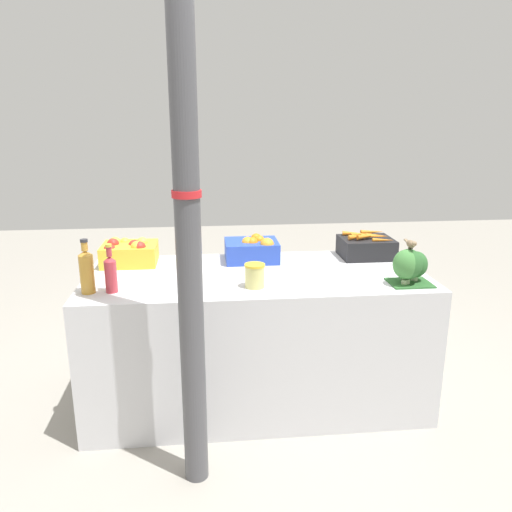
% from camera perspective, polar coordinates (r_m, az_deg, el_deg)
% --- Properties ---
extents(ground_plane, '(10.00, 10.00, 0.00)m').
position_cam_1_polar(ground_plane, '(3.18, 0.00, -15.68)').
color(ground_plane, gray).
extents(market_table, '(1.92, 0.87, 0.79)m').
position_cam_1_polar(market_table, '(2.99, 0.00, -9.19)').
color(market_table, silver).
rests_on(market_table, ground_plane).
extents(support_pole, '(0.12, 0.12, 2.67)m').
position_cam_1_polar(support_pole, '(2.05, -7.92, 6.69)').
color(support_pole, '#4C4C51').
rests_on(support_pole, ground_plane).
extents(apple_crate, '(0.32, 0.27, 0.16)m').
position_cam_1_polar(apple_crate, '(3.10, -14.29, 0.44)').
color(apple_crate, gold).
rests_on(apple_crate, market_table).
extents(orange_crate, '(0.32, 0.27, 0.16)m').
position_cam_1_polar(orange_crate, '(3.08, -0.36, 0.80)').
color(orange_crate, '#2847B7').
rests_on(orange_crate, market_table).
extents(carrot_crate, '(0.32, 0.27, 0.16)m').
position_cam_1_polar(carrot_crate, '(3.23, 12.48, 1.07)').
color(carrot_crate, black).
rests_on(carrot_crate, market_table).
extents(broccoli_pile, '(0.22, 0.18, 0.19)m').
position_cam_1_polar(broccoli_pile, '(2.75, 17.13, -1.00)').
color(broccoli_pile, '#2D602D').
rests_on(broccoli_pile, market_table).
extents(juice_bottle_amber, '(0.07, 0.07, 0.28)m').
position_cam_1_polar(juice_bottle_amber, '(2.63, -18.79, -1.58)').
color(juice_bottle_amber, gold).
rests_on(juice_bottle_amber, market_table).
extents(juice_bottle_ruby, '(0.06, 0.06, 0.25)m').
position_cam_1_polar(juice_bottle_ruby, '(2.61, -16.28, -1.84)').
color(juice_bottle_ruby, '#B2333D').
rests_on(juice_bottle_ruby, market_table).
extents(pickle_jar, '(0.11, 0.11, 0.13)m').
position_cam_1_polar(pickle_jar, '(2.59, -0.14, -2.25)').
color(pickle_jar, '#D1CC75').
rests_on(pickle_jar, market_table).
extents(sparrow_bird, '(0.04, 0.14, 0.05)m').
position_cam_1_polar(sparrow_bird, '(2.71, 17.31, 1.33)').
color(sparrow_bird, '#4C3D2D').
rests_on(sparrow_bird, broccoli_pile).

